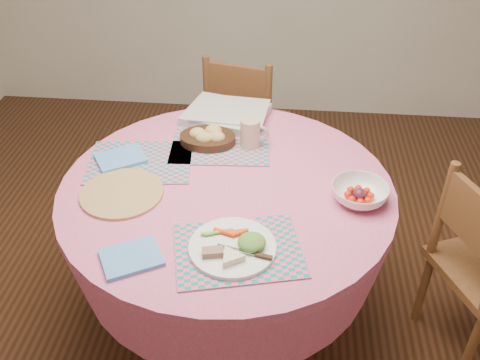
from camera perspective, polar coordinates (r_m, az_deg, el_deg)
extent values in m
plane|color=#331C0F|center=(2.49, -1.18, -14.57)|extent=(4.00, 4.00, 0.00)
cylinder|color=#C45B7B|center=(1.99, -1.44, -1.08)|extent=(1.24, 1.24, 0.04)
cone|color=#C45B7B|center=(2.09, -1.37, -4.80)|extent=(1.24, 1.24, 0.30)
cylinder|color=black|center=(2.33, -1.25, -11.13)|extent=(0.14, 0.14, 0.44)
cylinder|color=black|center=(2.47, -1.19, -14.12)|extent=(0.56, 0.56, 0.06)
cylinder|color=brown|center=(2.33, 23.48, -16.00)|extent=(0.05, 0.05, 0.40)
cylinder|color=brown|center=(2.48, 18.99, -10.73)|extent=(0.05, 0.05, 0.40)
cylinder|color=brown|center=(2.19, 20.74, -3.15)|extent=(0.05, 0.05, 0.45)
cube|color=brown|center=(2.05, 23.81, -3.88)|extent=(0.15, 0.31, 0.21)
cube|color=brown|center=(3.02, 0.76, 5.94)|extent=(0.48, 0.46, 0.04)
cylinder|color=brown|center=(3.22, 4.37, 3.61)|extent=(0.04, 0.04, 0.41)
cylinder|color=brown|center=(3.30, -1.15, 4.60)|extent=(0.04, 0.04, 0.41)
cylinder|color=brown|center=(2.97, 2.82, 0.57)|extent=(0.04, 0.04, 0.41)
cylinder|color=brown|center=(3.06, -3.09, 1.71)|extent=(0.04, 0.04, 0.41)
cylinder|color=brown|center=(2.73, 2.98, 7.79)|extent=(0.04, 0.04, 0.46)
cylinder|color=brown|center=(2.82, -3.51, 8.79)|extent=(0.04, 0.04, 0.46)
cube|color=brown|center=(2.73, -0.32, 10.01)|extent=(0.33, 0.10, 0.22)
cube|color=#167F80|center=(1.71, -0.19, -7.51)|extent=(0.46, 0.39, 0.01)
cube|color=#167F80|center=(2.13, -10.62, 1.90)|extent=(0.43, 0.34, 0.01)
cube|color=#167F80|center=(2.20, -2.08, 3.76)|extent=(0.42, 0.32, 0.01)
cylinder|color=#8E5D3D|center=(1.97, -12.49, -1.39)|extent=(0.30, 0.30, 0.01)
cube|color=#5393D6|center=(1.71, -11.51, -8.13)|extent=(0.23, 0.21, 0.01)
cube|color=#5393D6|center=(2.15, -12.62, 2.28)|extent=(0.23, 0.21, 0.01)
cylinder|color=white|center=(1.70, -0.81, -7.18)|extent=(0.28, 0.28, 0.01)
ellipsoid|color=#265E20|center=(1.67, 1.20, -6.93)|extent=(0.11, 0.11, 0.04)
cylinder|color=beige|center=(1.64, -1.42, -8.22)|extent=(0.12, 0.12, 0.02)
cube|color=brown|center=(1.67, -3.18, -7.39)|extent=(0.07, 0.05, 0.02)
cube|color=silver|center=(1.67, -0.24, -7.65)|extent=(0.15, 0.05, 0.00)
cylinder|color=black|center=(2.20, -3.46, 4.39)|extent=(0.23, 0.23, 0.03)
ellipsoid|color=tan|center=(2.19, -4.53, 5.23)|extent=(0.07, 0.06, 0.05)
ellipsoid|color=tan|center=(2.21, -2.86, 5.56)|extent=(0.07, 0.06, 0.05)
ellipsoid|color=tan|center=(2.16, -2.52, 4.87)|extent=(0.07, 0.06, 0.05)
ellipsoid|color=tan|center=(2.16, -3.88, 4.79)|extent=(0.07, 0.06, 0.05)
cylinder|color=tan|center=(2.16, 1.08, 5.04)|extent=(0.08, 0.08, 0.12)
torus|color=tan|center=(2.16, 2.22, 4.98)|extent=(0.07, 0.01, 0.07)
imported|color=white|center=(1.93, 12.64, -1.41)|extent=(0.20, 0.20, 0.06)
sphere|color=red|center=(1.94, 13.77, -1.67)|extent=(0.03, 0.03, 0.03)
sphere|color=red|center=(1.96, 13.36, -1.15)|extent=(0.03, 0.03, 0.03)
sphere|color=red|center=(1.97, 12.51, -0.90)|extent=(0.03, 0.03, 0.03)
sphere|color=red|center=(1.95, 11.72, -1.06)|extent=(0.03, 0.03, 0.03)
sphere|color=red|center=(1.93, 11.43, -1.54)|extent=(0.03, 0.03, 0.03)
sphere|color=red|center=(1.91, 11.83, -2.08)|extent=(0.03, 0.03, 0.03)
sphere|color=red|center=(1.90, 12.70, -2.34)|extent=(0.03, 0.03, 0.03)
sphere|color=red|center=(1.92, 13.51, -2.17)|extent=(0.03, 0.03, 0.03)
sphere|color=#4A1529|center=(1.93, 12.62, -1.54)|extent=(0.05, 0.05, 0.05)
cube|color=silver|center=(2.38, -1.49, 7.05)|extent=(0.40, 0.35, 0.03)
cube|color=silver|center=(2.37, -1.02, 7.48)|extent=(0.34, 0.28, 0.01)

